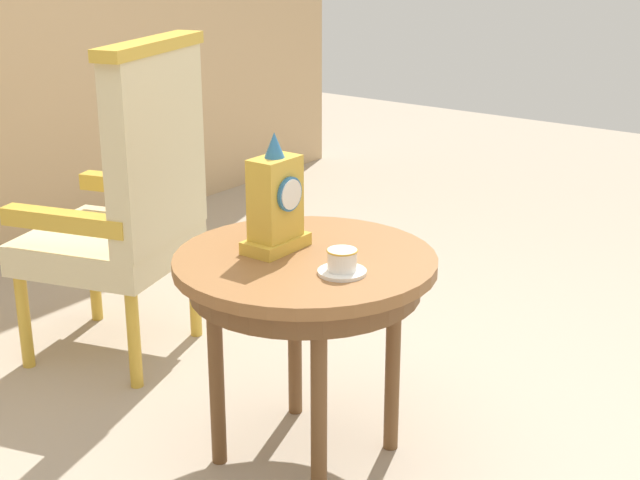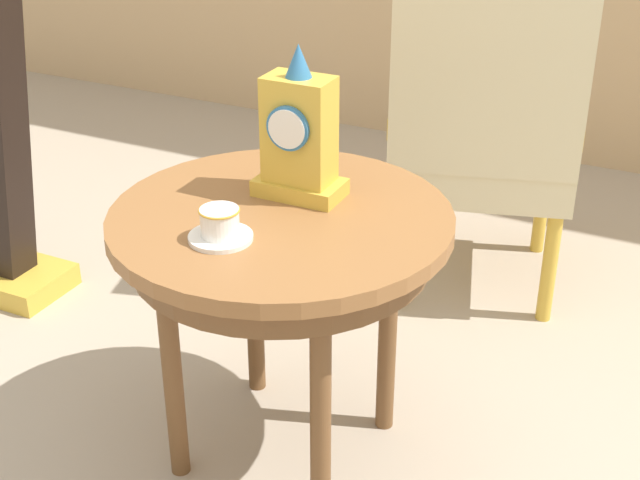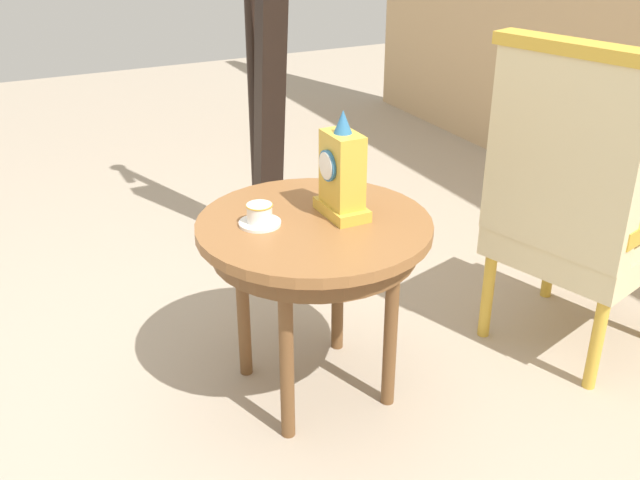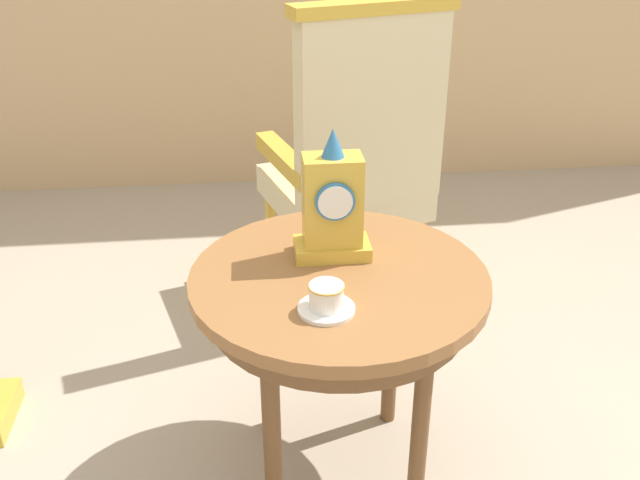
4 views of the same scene
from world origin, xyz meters
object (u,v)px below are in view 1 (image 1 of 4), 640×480
teacup_left (342,263)px  armchair (130,199)px  side_table (305,281)px  mantel_clock (276,204)px

teacup_left → armchair: (0.23, 1.06, -0.06)m
side_table → armchair: armchair is taller
armchair → teacup_left: bearing=-102.0°
side_table → mantel_clock: 0.23m
mantel_clock → armchair: (0.18, 0.80, -0.17)m
teacup_left → mantel_clock: 0.28m
teacup_left → mantel_clock: size_ratio=0.39×
side_table → teacup_left: (-0.05, -0.16, 0.10)m
teacup_left → side_table: bearing=72.8°
teacup_left → armchair: 1.08m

